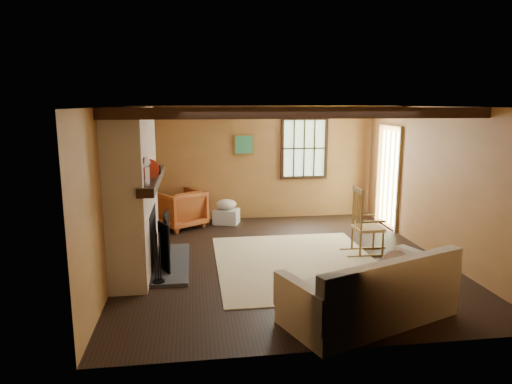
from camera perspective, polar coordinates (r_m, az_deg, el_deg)
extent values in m
plane|color=black|center=(7.37, 3.29, -8.42)|extent=(5.50, 5.50, 0.00)
cube|color=#A6663B|center=(9.74, 0.24, 3.65)|extent=(5.00, 0.02, 2.40)
cube|color=#A6663B|center=(4.46, 10.33, -5.41)|extent=(5.00, 0.02, 2.40)
cube|color=#A6663B|center=(7.02, -17.05, 0.27)|extent=(0.02, 5.50, 2.40)
cube|color=#A6663B|center=(7.93, 21.41, 1.19)|extent=(0.02, 5.50, 2.40)
cube|color=silver|center=(6.95, 3.52, 10.59)|extent=(5.00, 5.50, 0.02)
cube|color=black|center=(5.78, 5.88, 9.78)|extent=(5.00, 0.12, 0.14)
cube|color=black|center=(8.13, 1.82, 10.17)|extent=(5.00, 0.12, 0.14)
cube|color=black|center=(9.87, 6.05, 5.43)|extent=(1.02, 0.06, 1.32)
cube|color=#B6D7A4|center=(9.89, 6.01, 5.45)|extent=(0.90, 0.01, 1.20)
cube|color=black|center=(9.88, 6.04, 5.44)|extent=(0.90, 0.03, 0.02)
cube|color=olive|center=(9.45, 16.18, 1.75)|extent=(0.06, 1.00, 2.06)
cube|color=#B6D7A4|center=(9.46, 16.34, 1.76)|extent=(0.01, 0.80, 1.85)
cube|color=olive|center=(9.63, -1.51, 5.95)|extent=(0.42, 0.03, 0.42)
cube|color=#246E5B|center=(9.61, -1.50, 5.94)|extent=(0.36, 0.01, 0.36)
cube|color=brown|center=(6.98, -15.03, 0.33)|extent=(0.50, 2.20, 2.40)
cube|color=black|center=(7.14, -14.17, -5.58)|extent=(0.38, 1.00, 0.85)
cube|color=#3C3C41|center=(7.24, -10.59, -8.74)|extent=(0.55, 1.80, 0.05)
cube|color=black|center=(6.93, -12.79, 1.61)|extent=(0.22, 2.30, 0.12)
cube|color=black|center=(6.76, -11.44, -6.78)|extent=(0.18, 0.33, 0.71)
cube|color=black|center=(7.11, -11.26, -5.88)|extent=(0.08, 0.36, 0.71)
cube|color=black|center=(7.47, -11.11, -5.07)|extent=(0.08, 0.36, 0.71)
cylinder|color=black|center=(6.49, -12.08, -10.84)|extent=(0.17, 0.17, 0.02)
cylinder|color=black|center=(6.35, -12.51, -8.16)|extent=(0.01, 0.01, 0.68)
cylinder|color=black|center=(6.37, -12.20, -8.06)|extent=(0.01, 0.01, 0.68)
cylinder|color=black|center=(6.40, -11.89, -7.97)|extent=(0.01, 0.01, 0.68)
cylinder|color=white|center=(6.05, -13.62, 1.96)|extent=(0.11, 0.11, 0.24)
sphere|color=white|center=(6.02, -13.70, 3.68)|extent=(0.13, 0.13, 0.13)
cylinder|color=#B42814|center=(6.50, -13.24, 2.81)|extent=(0.29, 0.06, 0.29)
cube|color=black|center=(7.02, -12.84, 2.74)|extent=(0.25, 0.19, 0.13)
cylinder|color=black|center=(7.40, -12.59, 3.10)|extent=(0.08, 0.08, 0.11)
cylinder|color=black|center=(7.53, -12.51, 3.10)|extent=(0.06, 0.06, 0.07)
cube|color=tan|center=(7.22, 5.18, -8.83)|extent=(2.50, 3.00, 0.01)
cube|color=tan|center=(7.77, 13.80, -4.40)|extent=(0.44, 0.46, 0.05)
cube|color=olive|center=(7.56, 12.68, 0.18)|extent=(0.05, 0.44, 0.08)
cylinder|color=olive|center=(7.73, 15.56, -6.18)|extent=(0.03, 0.03, 0.42)
cylinder|color=olive|center=(8.06, 14.49, -5.41)|extent=(0.03, 0.03, 0.42)
cylinder|color=olive|center=(7.59, 12.92, -6.37)|extent=(0.03, 0.03, 0.42)
cylinder|color=olive|center=(7.93, 11.94, -5.57)|extent=(0.03, 0.03, 0.42)
cylinder|color=olive|center=(7.45, 13.09, -2.39)|extent=(0.03, 0.03, 0.71)
cylinder|color=olive|center=(7.79, 12.09, -1.75)|extent=(0.03, 0.03, 0.71)
cylinder|color=olive|center=(7.54, 12.83, -2.37)|extent=(0.02, 0.02, 0.59)
cylinder|color=olive|center=(7.62, 12.58, -2.20)|extent=(0.02, 0.02, 0.59)
cylinder|color=olive|center=(7.71, 12.33, -2.05)|extent=(0.02, 0.02, 0.59)
cube|color=olive|center=(7.54, 14.44, -3.62)|extent=(0.40, 0.04, 0.03)
cube|color=olive|center=(7.91, 13.29, -2.88)|extent=(0.40, 0.04, 0.03)
cube|color=olive|center=(7.72, 14.18, -7.72)|extent=(0.81, 0.04, 0.03)
cube|color=olive|center=(8.05, 13.16, -6.89)|extent=(0.81, 0.04, 0.03)
cube|color=beige|center=(5.55, 13.83, -13.01)|extent=(2.17, 1.55, 0.44)
cube|color=beige|center=(5.18, 16.88, -11.03)|extent=(1.90, 0.86, 0.54)
cube|color=beige|center=(4.92, 5.66, -13.43)|extent=(0.45, 0.88, 0.40)
cube|color=beige|center=(6.12, 20.46, -9.09)|extent=(0.45, 0.88, 0.40)
ellipsoid|color=beige|center=(5.83, 16.92, -8.55)|extent=(0.38, 0.25, 0.36)
cylinder|color=#523A23|center=(9.64, -11.85, -3.61)|extent=(0.37, 0.11, 0.11)
cylinder|color=#523A23|center=(9.63, -11.13, -3.59)|extent=(0.37, 0.11, 0.11)
cylinder|color=#523A23|center=(9.62, -10.42, -3.57)|extent=(0.37, 0.11, 0.11)
cylinder|color=#523A23|center=(9.61, -11.87, -2.97)|extent=(0.37, 0.11, 0.11)
cylinder|color=#523A23|center=(9.60, -11.16, -2.95)|extent=(0.37, 0.11, 0.11)
cylinder|color=#523A23|center=(9.59, -10.44, -2.93)|extent=(0.37, 0.11, 0.11)
cube|color=silver|center=(9.47, -3.73, -3.06)|extent=(0.59, 0.52, 0.30)
ellipsoid|color=beige|center=(9.41, -3.75, -1.55)|extent=(0.52, 0.48, 0.21)
imported|color=#BF6026|center=(9.25, -9.43, -2.09)|extent=(1.13, 1.14, 0.75)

